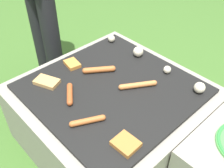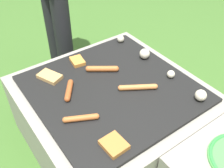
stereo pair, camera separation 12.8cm
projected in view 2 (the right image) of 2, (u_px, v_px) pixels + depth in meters
name	position (u px, v px, depth m)	size (l,w,h in m)	color
ground_plane	(112.00, 138.00, 1.55)	(14.00, 14.00, 0.00)	#3D6628
grill	(112.00, 115.00, 1.42)	(0.85, 0.85, 0.40)	gray
sausage_front_center	(138.00, 87.00, 1.28)	(0.12, 0.17, 0.03)	#C6753D
sausage_front_left	(69.00, 90.00, 1.26)	(0.13, 0.10, 0.03)	#A34C23
sausage_back_center	(102.00, 69.00, 1.39)	(0.12, 0.15, 0.03)	#B7602D
sausage_front_right	(81.00, 118.00, 1.12)	(0.09, 0.14, 0.03)	#B7602D
bread_slice_right	(114.00, 145.00, 1.02)	(0.10, 0.09, 0.02)	#B27033
bread_slice_center	(50.00, 76.00, 1.34)	(0.14, 0.11, 0.02)	tan
bread_slice_left	(77.00, 61.00, 1.45)	(0.10, 0.08, 0.02)	#D18438
mushroom_row	(159.00, 65.00, 1.39)	(0.68, 0.07, 0.06)	beige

